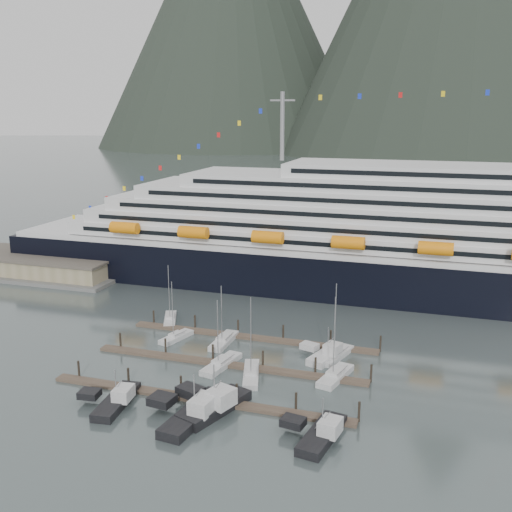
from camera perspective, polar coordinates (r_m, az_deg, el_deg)
The scene contains 18 objects.
ground at distance 99.05m, azimuth -0.63°, elevation -11.44°, with size 1600.00×1600.00×0.00m, color #465353.
cruise_ship at distance 143.14m, azimuth 18.04°, elevation 0.93°, with size 210.00×30.40×50.30m.
warehouse at distance 166.75m, azimuth -19.90°, elevation -0.92°, with size 46.00×20.00×5.80m.
dock_near at distance 92.18m, azimuth -5.63°, elevation -13.32°, with size 48.18×2.28×3.20m.
dock_mid at distance 103.04m, azimuth -2.73°, elevation -10.22°, with size 48.18×2.28×3.20m.
dock_far at distance 114.35m, azimuth -0.43°, elevation -7.71°, with size 48.18×2.28×3.20m.
sailboat_a at distance 114.86m, azimuth -7.61°, elevation -7.69°, with size 4.22×8.10×11.89m.
sailboat_b at distance 102.64m, azimuth -3.32°, elevation -10.27°, with size 4.30×10.14×12.46m.
sailboat_c at distance 112.23m, azimuth -3.08°, elevation -8.10°, with size 2.68×9.39×11.82m.
sailboat_d at distance 98.90m, azimuth -0.47°, elevation -11.21°, with size 5.17×10.45×14.25m.
sailboat_e at distance 124.48m, azimuth -8.17°, elevation -5.99°, with size 5.41×8.78×12.48m.
sailboat_g at distance 106.85m, azimuth 7.68°, elevation -9.37°, with size 4.84×9.84×14.13m.
sailboat_h at distance 99.02m, azimuth 7.56°, elevation -11.29°, with size 4.76×9.69×14.56m.
trawler_a at distance 92.48m, azimuth -13.21°, elevation -13.20°, with size 8.33×11.48×6.12m.
trawler_b at distance 88.63m, azimuth -4.05°, elevation -13.97°, with size 10.59×12.95×8.04m.
trawler_c at distance 87.23m, azimuth -5.96°, elevation -14.55°, with size 10.35×14.56×7.27m.
trawler_d at distance 82.41m, azimuth 6.22°, elevation -16.42°, with size 8.42×11.31×6.48m.
trawler_e at distance 106.19m, azimuth 6.78°, elevation -9.25°, with size 8.24×10.19×6.25m.
Camera 1 is at (28.44, -84.97, 42.20)m, focal length 42.00 mm.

